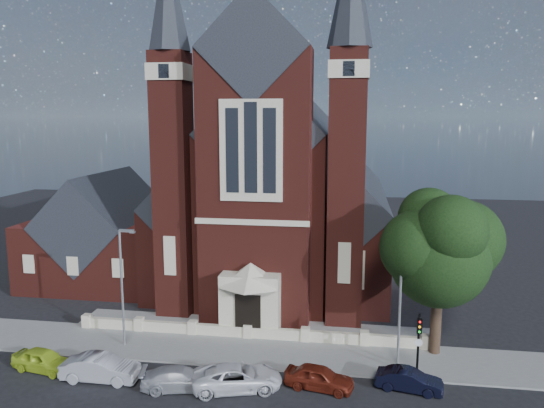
# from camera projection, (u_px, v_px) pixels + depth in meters

# --- Properties ---
(ground) EXTENTS (120.00, 120.00, 0.00)m
(ground) POSITION_uv_depth(u_px,v_px,m) (268.00, 298.00, 45.28)
(ground) COLOR black
(ground) RESTS_ON ground
(pavement_strip) EXTENTS (60.00, 5.00, 0.12)m
(pavement_strip) POSITION_uv_depth(u_px,v_px,m) (242.00, 351.00, 35.04)
(pavement_strip) COLOR slate
(pavement_strip) RESTS_ON ground
(forecourt_paving) EXTENTS (26.00, 3.00, 0.14)m
(forecourt_paving) POSITION_uv_depth(u_px,v_px,m) (254.00, 327.00, 38.94)
(forecourt_paving) COLOR slate
(forecourt_paving) RESTS_ON ground
(forecourt_wall) EXTENTS (24.00, 0.40, 0.90)m
(forecourt_wall) POSITION_uv_depth(u_px,v_px,m) (248.00, 339.00, 36.99)
(forecourt_wall) COLOR #B3A78E
(forecourt_wall) RESTS_ON ground
(church) EXTENTS (20.01, 34.90, 29.20)m
(church) POSITION_uv_depth(u_px,v_px,m) (281.00, 190.00, 51.69)
(church) COLOR #521C16
(church) RESTS_ON ground
(parish_hall) EXTENTS (12.00, 12.20, 10.24)m
(parish_hall) POSITION_uv_depth(u_px,v_px,m) (106.00, 238.00, 49.96)
(parish_hall) COLOR #521C16
(parish_hall) RESTS_ON ground
(street_tree) EXTENTS (6.40, 6.60, 10.70)m
(street_tree) POSITION_uv_depth(u_px,v_px,m) (442.00, 252.00, 33.18)
(street_tree) COLOR black
(street_tree) RESTS_ON ground
(street_lamp_left) EXTENTS (1.16, 0.22, 8.09)m
(street_lamp_left) POSITION_uv_depth(u_px,v_px,m) (123.00, 281.00, 35.00)
(street_lamp_left) COLOR gray
(street_lamp_left) RESTS_ON ground
(street_lamp_right) EXTENTS (1.16, 0.22, 8.09)m
(street_lamp_right) POSITION_uv_depth(u_px,v_px,m) (402.00, 295.00, 32.28)
(street_lamp_right) COLOR gray
(street_lamp_right) RESTS_ON ground
(traffic_signal) EXTENTS (0.28, 0.42, 4.00)m
(traffic_signal) POSITION_uv_depth(u_px,v_px,m) (419.00, 337.00, 30.94)
(traffic_signal) COLOR black
(traffic_signal) RESTS_ON ground
(car_lime_van) EXTENTS (4.19, 2.31, 1.35)m
(car_lime_van) POSITION_uv_depth(u_px,v_px,m) (43.00, 360.00, 32.25)
(car_lime_van) COLOR #B4D32A
(car_lime_van) RESTS_ON ground
(car_silver_a) EXTENTS (4.64, 1.69, 1.52)m
(car_silver_a) POSITION_uv_depth(u_px,v_px,m) (101.00, 368.00, 31.02)
(car_silver_a) COLOR #9EA0A6
(car_silver_a) RESTS_ON ground
(car_silver_b) EXTENTS (4.69, 2.71, 1.28)m
(car_silver_b) POSITION_uv_depth(u_px,v_px,m) (180.00, 379.00, 30.04)
(car_silver_b) COLOR #9B9DA3
(car_silver_b) RESTS_ON ground
(car_white_suv) EXTENTS (5.57, 3.70, 1.42)m
(car_white_suv) POSITION_uv_depth(u_px,v_px,m) (237.00, 377.00, 30.04)
(car_white_suv) COLOR white
(car_white_suv) RESTS_ON ground
(car_dark_red) EXTENTS (4.19, 2.32, 1.35)m
(car_dark_red) POSITION_uv_depth(u_px,v_px,m) (319.00, 377.00, 30.10)
(car_dark_red) COLOR maroon
(car_dark_red) RESTS_ON ground
(car_navy) EXTENTS (3.90, 1.96, 1.23)m
(car_navy) POSITION_uv_depth(u_px,v_px,m) (409.00, 380.00, 29.89)
(car_navy) COLOR black
(car_navy) RESTS_ON ground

